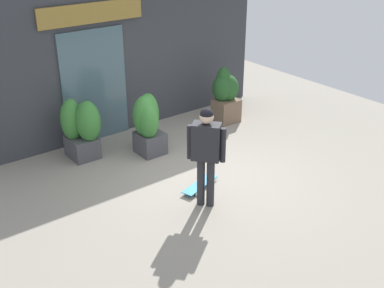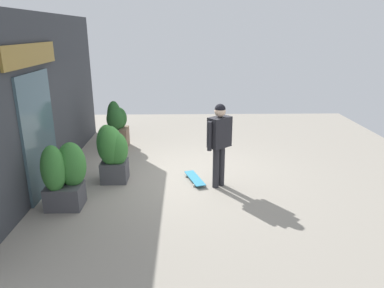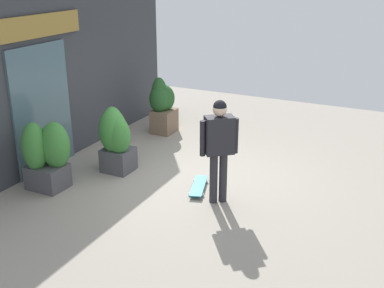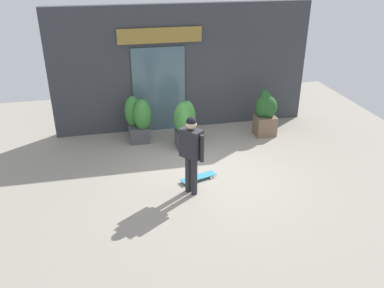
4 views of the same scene
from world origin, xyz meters
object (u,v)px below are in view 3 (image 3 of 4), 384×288
at_px(skateboard, 199,186).
at_px(planter_box_right, 47,155).
at_px(skateboarder, 219,141).
at_px(planter_box_mid, 115,137).
at_px(planter_box_left, 162,104).

xyz_separation_m(skateboard, planter_box_right, (-1.08, 2.36, 0.56)).
bearing_deg(planter_box_right, skateboard, -65.35).
bearing_deg(skateboard, skateboarder, -136.16).
xyz_separation_m(skateboarder, planter_box_mid, (0.31, 2.20, -0.38)).
bearing_deg(skateboard, planter_box_right, 97.65).
distance_m(skateboard, planter_box_left, 3.16).
bearing_deg(skateboard, planter_box_mid, 71.59).
bearing_deg(skateboarder, planter_box_mid, 42.70).
distance_m(skateboarder, planter_box_mid, 2.26).
bearing_deg(skateboarder, skateboard, 21.53).
xyz_separation_m(skateboard, planter_box_left, (2.34, 2.03, 0.61)).
distance_m(planter_box_left, planter_box_mid, 2.32).
xyz_separation_m(skateboarder, planter_box_left, (2.61, 2.51, -0.39)).
distance_m(planter_box_right, planter_box_mid, 1.29).
bearing_deg(planter_box_right, skateboarder, -73.98).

